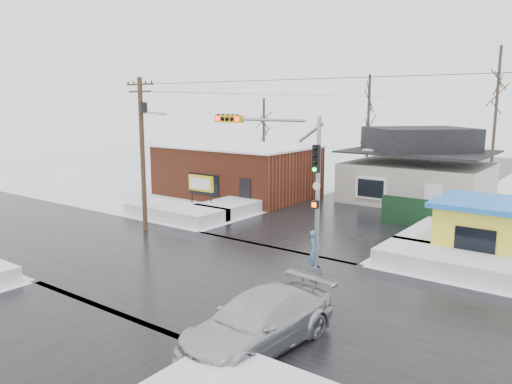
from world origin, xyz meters
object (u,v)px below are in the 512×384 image
Objects in this scene: car at (259,322)px; pedestrian at (315,251)px; marquee_sign at (201,184)px; traffic_signal at (287,171)px; kiosk at (485,229)px; utility_pole at (143,146)px.

pedestrian is at bearing 112.46° from car.
traffic_signal is at bearing -29.72° from marquee_sign.
kiosk is at bearing 1.55° from marquee_sign.
marquee_sign is 20.28m from car.
car is at bearing -63.23° from traffic_signal.
marquee_sign is 1.35× the size of pedestrian.
traffic_signal is 1.52× the size of kiosk.
traffic_signal reaches higher than pedestrian.
car is at bearing -42.20° from marquee_sign.
pedestrian reaches higher than car.
utility_pole is 3.53× the size of marquee_sign.
utility_pole is 16.44m from car.
marquee_sign reaches higher than pedestrian.
utility_pole is (-10.36, 0.53, 0.57)m from traffic_signal.
car is (2.18, -7.27, -0.10)m from pedestrian.
utility_pole reaches higher than marquee_sign.
utility_pole is 6.87m from marquee_sign.
utility_pole is 1.54× the size of car.
pedestrian is (-5.68, -6.83, -0.52)m from kiosk.
traffic_signal is at bearing -2.95° from utility_pole.
car is at bearing -28.65° from utility_pole.
pedestrian is at bearing -26.29° from marquee_sign.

